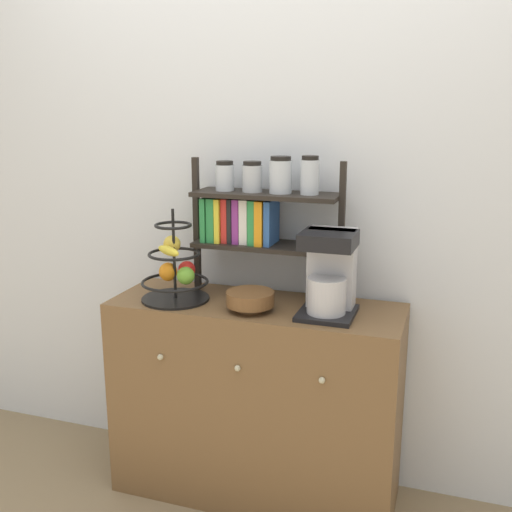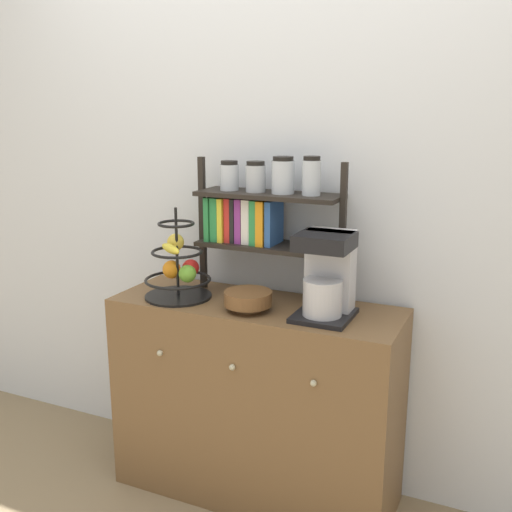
{
  "view_description": "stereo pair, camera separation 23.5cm",
  "coord_description": "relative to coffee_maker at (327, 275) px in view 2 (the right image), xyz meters",
  "views": [
    {
      "loc": [
        0.73,
        -1.95,
        1.61
      ],
      "look_at": [
        0.0,
        0.21,
        1.05
      ],
      "focal_mm": 42.0,
      "sensor_mm": 36.0,
      "label": 1
    },
    {
      "loc": [
        0.95,
        -1.87,
        1.61
      ],
      "look_at": [
        0.0,
        0.21,
        1.05
      ],
      "focal_mm": 42.0,
      "sensor_mm": 36.0,
      "label": 2
    }
  ],
  "objects": [
    {
      "name": "wall_back",
      "position": [
        -0.3,
        0.27,
        0.29
      ],
      "size": [
        7.0,
        0.05,
        2.6
      ],
      "primitive_type": "cube",
      "color": "silver",
      "rests_on": "ground_plane"
    },
    {
      "name": "shelf_hutch",
      "position": [
        -0.34,
        0.14,
        0.2
      ],
      "size": [
        0.64,
        0.2,
        0.58
      ],
      "color": "black",
      "rests_on": "sideboard"
    },
    {
      "name": "wooden_bowl",
      "position": [
        -0.29,
        -0.06,
        -0.11
      ],
      "size": [
        0.19,
        0.19,
        0.08
      ],
      "color": "brown",
      "rests_on": "sideboard"
    },
    {
      "name": "coffee_maker",
      "position": [
        0.0,
        0.0,
        0.0
      ],
      "size": [
        0.21,
        0.23,
        0.32
      ],
      "color": "black",
      "rests_on": "sideboard"
    },
    {
      "name": "fruit_stand",
      "position": [
        -0.63,
        -0.03,
        -0.04
      ],
      "size": [
        0.28,
        0.28,
        0.38
      ],
      "color": "black",
      "rests_on": "sideboard"
    },
    {
      "name": "sideboard",
      "position": [
        -0.3,
        0.02,
        -0.58
      ],
      "size": [
        1.18,
        0.43,
        0.85
      ],
      "color": "brown",
      "rests_on": "ground_plane"
    }
  ]
}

